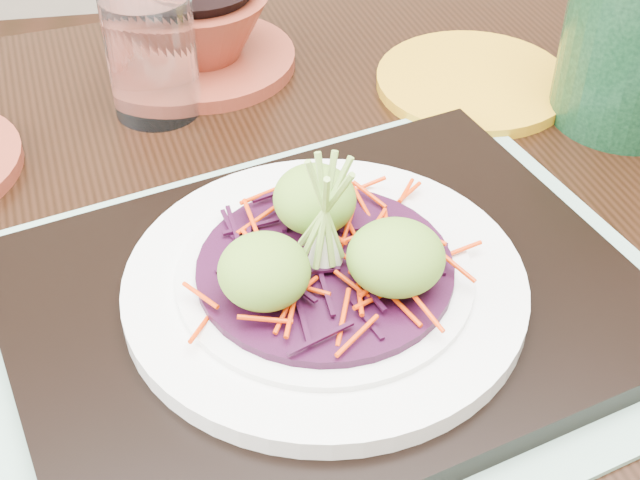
{
  "coord_description": "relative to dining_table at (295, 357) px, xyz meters",
  "views": [
    {
      "loc": [
        -0.13,
        -0.4,
        1.17
      ],
      "look_at": [
        -0.07,
        0.02,
        0.8
      ],
      "focal_mm": 50.0,
      "sensor_mm": 36.0,
      "label": 1
    }
  ],
  "objects": [
    {
      "name": "dining_table",
      "position": [
        0.0,
        0.0,
        0.0
      ],
      "size": [
        1.32,
        0.99,
        0.75
      ],
      "rotation": [
        0.0,
        0.0,
        0.17
      ],
      "color": "black",
      "rests_on": "ground"
    },
    {
      "name": "guacamole_scoops",
      "position": [
        0.01,
        -0.06,
        0.16
      ],
      "size": [
        0.14,
        0.12,
        0.04
      ],
      "color": "olive",
      "rests_on": "cabbage_bed"
    },
    {
      "name": "white_plate",
      "position": [
        0.01,
        -0.06,
        0.13
      ],
      "size": [
        0.25,
        0.25,
        0.02
      ],
      "color": "silver",
      "rests_on": "serving_tray"
    },
    {
      "name": "green_jar",
      "position": [
        0.3,
        0.14,
        0.17
      ],
      "size": [
        0.14,
        0.14,
        0.14
      ],
      "primitive_type": "cylinder",
      "rotation": [
        0.0,
        0.0,
        0.15
      ],
      "color": "#153D20",
      "rests_on": "dining_table"
    },
    {
      "name": "carrot_julienne",
      "position": [
        0.01,
        -0.06,
        0.15
      ],
      "size": [
        0.19,
        0.19,
        0.01
      ],
      "primitive_type": null,
      "color": "red",
      "rests_on": "cabbage_bed"
    },
    {
      "name": "terracotta_bowl_set",
      "position": [
        -0.05,
        0.28,
        0.13
      ],
      "size": [
        0.19,
        0.19,
        0.07
      ],
      "rotation": [
        0.0,
        0.0,
        0.13
      ],
      "color": "maroon",
      "rests_on": "dining_table"
    },
    {
      "name": "scallion_garnish",
      "position": [
        0.01,
        -0.06,
        0.18
      ],
      "size": [
        0.06,
        0.06,
        0.09
      ],
      "primitive_type": null,
      "color": "#84B046",
      "rests_on": "cabbage_bed"
    },
    {
      "name": "serving_tray",
      "position": [
        0.01,
        -0.06,
        0.11
      ],
      "size": [
        0.46,
        0.39,
        0.02
      ],
      "primitive_type": "cube",
      "rotation": [
        0.0,
        0.0,
        0.3
      ],
      "color": "black",
      "rests_on": "placemat"
    },
    {
      "name": "cabbage_bed",
      "position": [
        0.01,
        -0.06,
        0.14
      ],
      "size": [
        0.16,
        0.16,
        0.01
      ],
      "primitive_type": "cylinder",
      "color": "#2E0925",
      "rests_on": "white_plate"
    },
    {
      "name": "placemat",
      "position": [
        0.01,
        -0.06,
        0.1
      ],
      "size": [
        0.53,
        0.47,
        0.0
      ],
      "primitive_type": "cube",
      "rotation": [
        0.0,
        0.0,
        0.3
      ],
      "color": "gray",
      "rests_on": "dining_table"
    },
    {
      "name": "water_glass",
      "position": [
        -0.09,
        0.21,
        0.15
      ],
      "size": [
        0.09,
        0.09,
        0.11
      ],
      "primitive_type": "cylinder",
      "rotation": [
        0.0,
        0.0,
        0.2
      ],
      "color": "white",
      "rests_on": "dining_table"
    },
    {
      "name": "yellow_plate",
      "position": [
        0.19,
        0.21,
        0.1
      ],
      "size": [
        0.18,
        0.18,
        0.01
      ],
      "primitive_type": "cylinder",
      "rotation": [
        0.0,
        0.0,
        0.07
      ],
      "color": "#BC8314",
      "rests_on": "dining_table"
    }
  ]
}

